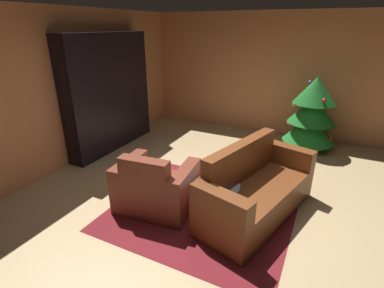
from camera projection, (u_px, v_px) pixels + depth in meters
name	position (u px, v px, depth m)	size (l,w,h in m)	color
ground_plane	(218.00, 205.00, 4.06)	(8.11, 8.11, 0.00)	tan
wall_back	(276.00, 75.00, 6.38)	(5.95, 0.06, 2.64)	#CA8050
wall_left	(54.00, 92.00, 4.76)	(0.06, 6.88, 2.64)	#CA8050
area_rug	(202.00, 210.00, 3.94)	(2.35, 2.12, 0.01)	maroon
bookshelf_unit	(114.00, 92.00, 5.70)	(0.33, 2.10, 2.23)	black
armchair_red	(156.00, 188.00, 3.89)	(1.08, 0.87, 0.86)	brown
couch_red	(255.00, 191.00, 3.78)	(1.21, 1.99, 0.95)	brown
coffee_table	(216.00, 188.00, 3.73)	(0.61, 0.61, 0.45)	black
book_stack_on_table	(215.00, 179.00, 3.75)	(0.21, 0.18, 0.08)	gray
bottle_on_table	(212.00, 182.00, 3.53)	(0.08, 0.08, 0.29)	#1E522C
decorated_tree	(312.00, 113.00, 5.64)	(1.01, 1.01, 1.46)	brown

